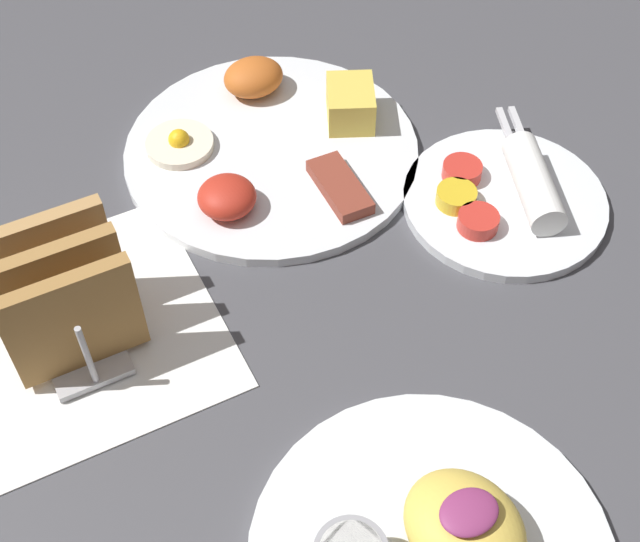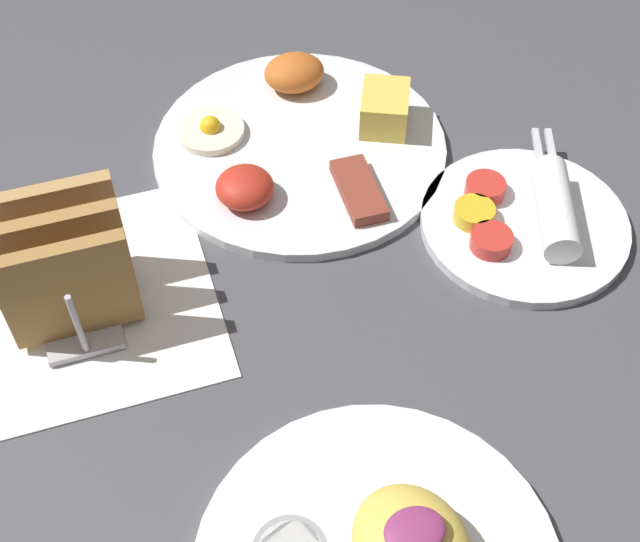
% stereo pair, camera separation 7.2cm
% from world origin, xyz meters
% --- Properties ---
extents(ground_plane, '(3.00, 3.00, 0.00)m').
position_xyz_m(ground_plane, '(0.00, 0.00, 0.00)').
color(ground_plane, '#47474C').
extents(napkin_flat, '(0.22, 0.22, 0.00)m').
position_xyz_m(napkin_flat, '(-0.22, 0.07, 0.00)').
color(napkin_flat, white).
rests_on(napkin_flat, ground_plane).
extents(plate_breakfast, '(0.28, 0.28, 0.05)m').
position_xyz_m(plate_breakfast, '(0.01, 0.19, 0.01)').
color(plate_breakfast, white).
rests_on(plate_breakfast, ground_plane).
extents(plate_condiments, '(0.18, 0.18, 0.04)m').
position_xyz_m(plate_condiments, '(0.17, 0.03, 0.01)').
color(plate_condiments, white).
rests_on(plate_condiments, ground_plane).
extents(toast_rack, '(0.10, 0.12, 0.10)m').
position_xyz_m(toast_rack, '(-0.22, 0.07, 0.05)').
color(toast_rack, '#B7B7BC').
rests_on(toast_rack, ground_plane).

